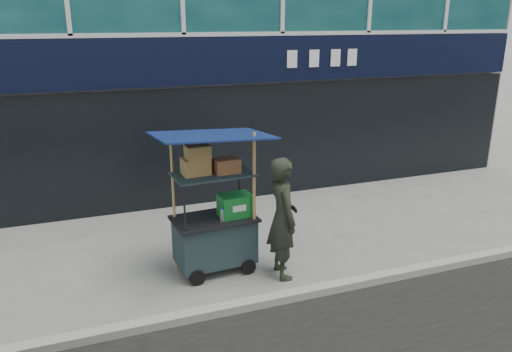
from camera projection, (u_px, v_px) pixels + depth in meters
name	position (u px, v px, depth m)	size (l,w,h in m)	color
ground	(256.00, 298.00, 6.88)	(80.00, 80.00, 0.00)	slate
curb	(261.00, 302.00, 6.68)	(80.00, 0.18, 0.12)	gray
vendor_cart	(215.00, 223.00, 7.46)	(1.71, 1.26, 2.20)	black
vendor_man	(283.00, 218.00, 7.25)	(0.67, 0.44, 1.83)	black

